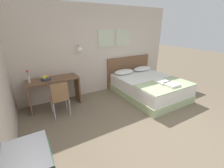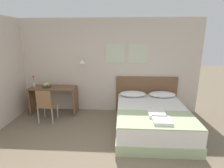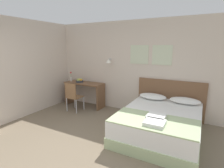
{
  "view_description": "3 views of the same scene",
  "coord_description": "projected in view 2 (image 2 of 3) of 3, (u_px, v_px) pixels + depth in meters",
  "views": [
    {
      "loc": [
        -1.91,
        -1.47,
        2.07
      ],
      "look_at": [
        -0.22,
        1.42,
        0.76
      ],
      "focal_mm": 24.0,
      "sensor_mm": 36.0,
      "label": 1
    },
    {
      "loc": [
        0.55,
        -2.14,
        2.12
      ],
      "look_at": [
        0.32,
        1.89,
        1.05
      ],
      "focal_mm": 28.0,
      "sensor_mm": 36.0,
      "label": 2
    },
    {
      "loc": [
        2.0,
        -1.97,
        1.92
      ],
      "look_at": [
        -0.06,
        1.91,
        0.98
      ],
      "focal_mm": 28.0,
      "sensor_mm": 36.0,
      "label": 3
    }
  ],
  "objects": [
    {
      "name": "flower_vase",
      "position": [
        34.0,
        82.0,
        4.91
      ],
      "size": [
        0.06,
        0.06,
        0.32
      ],
      "color": "silver",
      "rests_on": "desk"
    },
    {
      "name": "folded_towel_mid_bed",
      "position": [
        162.0,
        121.0,
        3.29
      ],
      "size": [
        0.35,
        0.33,
        0.06
      ],
      "color": "white",
      "rests_on": "throw_blanket"
    },
    {
      "name": "fruit_bowl",
      "position": [
        47.0,
        86.0,
        4.89
      ],
      "size": [
        0.25,
        0.24,
        0.13
      ],
      "color": "#333842",
      "rests_on": "desk"
    },
    {
      "name": "desk_chair",
      "position": [
        46.0,
        104.0,
        4.41
      ],
      "size": [
        0.4,
        0.4,
        0.87
      ],
      "color": "#8E6642",
      "rests_on": "ground_plane"
    },
    {
      "name": "wall_back",
      "position": [
        103.0,
        66.0,
        5.01
      ],
      "size": [
        5.45,
        0.31,
        2.65
      ],
      "color": "beige",
      "rests_on": "ground_plane"
    },
    {
      "name": "throw_blanket",
      "position": [
        157.0,
        119.0,
        3.45
      ],
      "size": [
        1.57,
        0.84,
        0.02
      ],
      "color": "#B2C693",
      "rests_on": "bed"
    },
    {
      "name": "bed",
      "position": [
        151.0,
        119.0,
        4.11
      ],
      "size": [
        1.62,
        2.1,
        0.55
      ],
      "color": "#B2C693",
      "rests_on": "ground_plane"
    },
    {
      "name": "pillow_left",
      "position": [
        133.0,
        94.0,
        4.82
      ],
      "size": [
        0.72,
        0.39,
        0.15
      ],
      "color": "white",
      "rests_on": "bed"
    },
    {
      "name": "folded_towel_near_foot",
      "position": [
        157.0,
        114.0,
        3.58
      ],
      "size": [
        0.34,
        0.33,
        0.06
      ],
      "color": "white",
      "rests_on": "throw_blanket"
    },
    {
      "name": "pillow_right",
      "position": [
        162.0,
        94.0,
        4.77
      ],
      "size": [
        0.72,
        0.39,
        0.15
      ],
      "color": "white",
      "rests_on": "bed"
    },
    {
      "name": "desk",
      "position": [
        54.0,
        95.0,
        4.97
      ],
      "size": [
        1.28,
        0.51,
        0.78
      ],
      "color": "brown",
      "rests_on": "ground_plane"
    },
    {
      "name": "headboard",
      "position": [
        146.0,
        94.0,
        5.09
      ],
      "size": [
        1.74,
        0.06,
        1.05
      ],
      "color": "brown",
      "rests_on": "ground_plane"
    }
  ]
}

